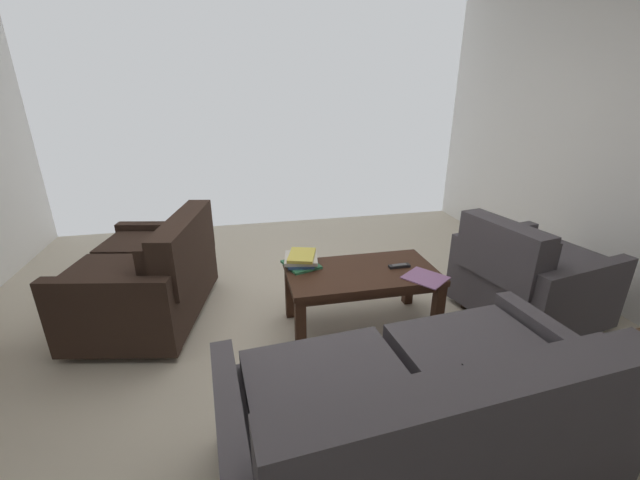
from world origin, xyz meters
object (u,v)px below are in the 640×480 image
object	(u,v)px
armchair_side	(527,276)
loose_magazine	(425,278)
loveseat_near	(151,276)
coffee_table	(361,279)
book_stack	(301,260)
tv_remote	(399,266)
sofa_main	(422,420)

from	to	relation	value
armchair_side	loose_magazine	size ratio (longest dim) A/B	3.90
loveseat_near	loose_magazine	bearing A→B (deg)	160.82
loveseat_near	coffee_table	world-z (taller)	loveseat_near
loveseat_near	book_stack	size ratio (longest dim) A/B	4.14
coffee_table	tv_remote	world-z (taller)	tv_remote
armchair_side	loose_magazine	xyz separation A→B (m)	(0.89, 0.07, 0.12)
coffee_table	loose_magazine	xyz separation A→B (m)	(-0.39, 0.21, 0.08)
sofa_main	tv_remote	world-z (taller)	sofa_main
sofa_main	coffee_table	distance (m)	1.28
tv_remote	loose_magazine	world-z (taller)	tv_remote
coffee_table	tv_remote	distance (m)	0.30
tv_remote	coffee_table	bearing A→B (deg)	-0.88
sofa_main	coffee_table	bearing A→B (deg)	-95.78
sofa_main	loose_magazine	distance (m)	1.19
coffee_table	loose_magazine	bearing A→B (deg)	151.96
coffee_table	tv_remote	size ratio (longest dim) A/B	6.73
armchair_side	book_stack	world-z (taller)	armchair_side
armchair_side	sofa_main	bearing A→B (deg)	38.64
armchair_side	tv_remote	world-z (taller)	armchair_side
sofa_main	book_stack	world-z (taller)	sofa_main
coffee_table	book_stack	bearing A→B (deg)	-23.97
loveseat_near	tv_remote	world-z (taller)	loveseat_near
armchair_side	book_stack	bearing A→B (deg)	-10.75
tv_remote	loose_magazine	xyz separation A→B (m)	(-0.11, 0.21, -0.01)
book_stack	tv_remote	distance (m)	0.73
coffee_table	loose_magazine	size ratio (longest dim) A/B	4.05
book_stack	loose_magazine	size ratio (longest dim) A/B	1.19
tv_remote	loveseat_near	bearing A→B (deg)	-14.34
sofa_main	loose_magazine	bearing A→B (deg)	-116.32
loveseat_near	armchair_side	size ratio (longest dim) A/B	1.26
coffee_table	book_stack	xyz separation A→B (m)	(0.41, -0.18, 0.12)
book_stack	sofa_main	bearing A→B (deg)	101.13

